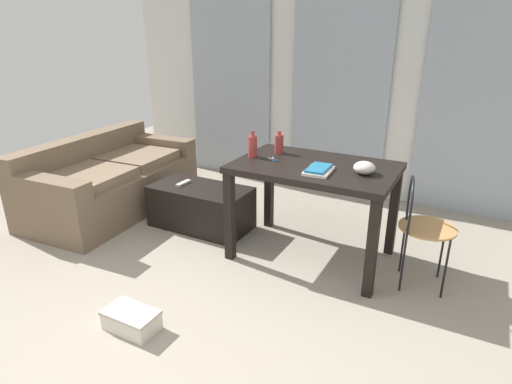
# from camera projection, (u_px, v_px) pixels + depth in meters

# --- Properties ---
(ground_plane) EXTENTS (8.44, 8.44, 0.00)m
(ground_plane) POSITION_uv_depth(u_px,v_px,m) (246.00, 272.00, 3.35)
(ground_plane) COLOR gray
(wall_back) EXTENTS (5.41, 0.10, 2.42)m
(wall_back) POSITION_uv_depth(u_px,v_px,m) (342.00, 84.00, 4.69)
(wall_back) COLOR silver
(wall_back) RESTS_ON ground
(curtains) EXTENTS (3.85, 0.03, 2.10)m
(curtains) POSITION_uv_depth(u_px,v_px,m) (338.00, 100.00, 4.68)
(curtains) COLOR #99A3AD
(curtains) RESTS_ON ground
(couch) EXTENTS (1.03, 1.86, 0.74)m
(couch) POSITION_uv_depth(u_px,v_px,m) (110.00, 181.00, 4.46)
(couch) COLOR brown
(couch) RESTS_ON ground
(coffee_table) EXTENTS (0.94, 0.48, 0.40)m
(coffee_table) POSITION_uv_depth(u_px,v_px,m) (201.00, 207.00, 4.06)
(coffee_table) COLOR black
(coffee_table) RESTS_ON ground
(craft_table) EXTENTS (1.24, 0.81, 0.79)m
(craft_table) POSITION_uv_depth(u_px,v_px,m) (314.00, 179.00, 3.37)
(craft_table) COLOR black
(craft_table) RESTS_ON ground
(wire_chair) EXTENTS (0.40, 0.42, 0.83)m
(wire_chair) POSITION_uv_depth(u_px,v_px,m) (419.00, 219.00, 3.04)
(wire_chair) COLOR #B7844C
(wire_chair) RESTS_ON ground
(bottle_near) EXTENTS (0.07, 0.07, 0.22)m
(bottle_near) POSITION_uv_depth(u_px,v_px,m) (253.00, 146.00, 3.50)
(bottle_near) COLOR #99332D
(bottle_near) RESTS_ON craft_table
(bottle_far) EXTENTS (0.07, 0.07, 0.19)m
(bottle_far) POSITION_uv_depth(u_px,v_px,m) (279.00, 144.00, 3.61)
(bottle_far) COLOR #99332D
(bottle_far) RESTS_ON craft_table
(bowl) EXTENTS (0.16, 0.16, 0.09)m
(bowl) POSITION_uv_depth(u_px,v_px,m) (364.00, 168.00, 3.10)
(bowl) COLOR beige
(bowl) RESTS_ON craft_table
(book_stack) EXTENTS (0.20, 0.28, 0.04)m
(book_stack) POSITION_uv_depth(u_px,v_px,m) (319.00, 170.00, 3.15)
(book_stack) COLOR silver
(book_stack) RESTS_ON craft_table
(scissors) EXTENTS (0.10, 0.09, 0.00)m
(scissors) POSITION_uv_depth(u_px,v_px,m) (273.00, 160.00, 3.45)
(scissors) COLOR #9EA0A5
(scissors) RESTS_ON craft_table
(tv_remote_primary) EXTENTS (0.05, 0.18, 0.02)m
(tv_remote_primary) POSITION_uv_depth(u_px,v_px,m) (183.00, 183.00, 4.06)
(tv_remote_primary) COLOR #B7B7B2
(tv_remote_primary) RESTS_ON coffee_table
(shoebox) EXTENTS (0.34, 0.20, 0.13)m
(shoebox) POSITION_uv_depth(u_px,v_px,m) (131.00, 320.00, 2.71)
(shoebox) COLOR beige
(shoebox) RESTS_ON ground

